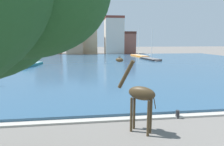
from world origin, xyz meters
TOP-DOWN VIEW (x-y plane):
  - harbor_water at (0.00, 34.83)m, footprint 80.32×53.31m
  - quay_edge_coping at (0.00, 7.92)m, footprint 80.32×0.50m
  - giraffe_statue at (1.52, 6.36)m, footprint 2.01×1.71m
  - sailboat_green at (-17.24, 54.85)m, footprint 3.44×6.69m
  - sailboat_red at (-15.92, 42.96)m, footprint 3.19×7.56m
  - sailboat_black at (13.95, 40.23)m, footprint 3.46×8.40m
  - sailboat_teal at (-11.64, 32.57)m, footprint 2.94×7.99m
  - sailboat_orange at (13.51, 51.22)m, footprint 3.64×9.81m
  - mooring_bollard at (4.43, 7.77)m, footprint 0.24×0.24m
  - townhouse_tall_gabled at (-15.88, 67.07)m, footprint 9.13×5.98m
  - townhouse_corner_house at (-5.90, 63.57)m, footprint 5.66×7.47m
  - townhouse_narrow_midrow at (-1.49, 66.19)m, footprint 6.79×5.76m
  - townhouse_end_terrace at (7.88, 64.53)m, footprint 6.55×7.81m
  - townhouse_wide_warehouse at (13.10, 65.85)m, footprint 5.17×7.73m

SIDE VIEW (x-z plane):
  - quay_edge_coping at x=0.00m, z-range 0.00..0.12m
  - harbor_water at x=0.00m, z-range 0.00..0.29m
  - mooring_bollard at x=4.43m, z-range 0.00..0.50m
  - sailboat_black at x=13.95m, z-range -3.56..4.27m
  - sailboat_orange at x=13.51m, z-range -4.06..4.78m
  - sailboat_green at x=-17.24m, z-range -3.86..4.63m
  - sailboat_teal at x=-11.64m, z-range -2.56..3.59m
  - sailboat_red at x=-15.92m, z-range -3.95..5.07m
  - giraffe_statue at x=1.52m, z-range 0.04..4.10m
  - townhouse_wide_warehouse at x=13.10m, z-range 0.01..8.15m
  - townhouse_corner_house at x=-5.90m, z-range 0.01..8.77m
  - townhouse_narrow_midrow at x=-1.49m, z-range 0.01..10.98m
  - townhouse_tall_gabled at x=-15.88m, z-range 0.01..11.30m
  - townhouse_end_terrace at x=7.88m, z-range 0.02..13.29m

